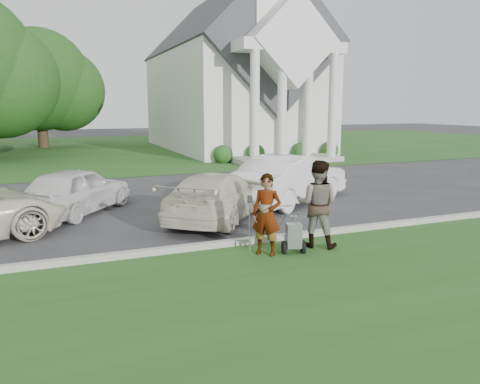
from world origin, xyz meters
TOP-DOWN VIEW (x-y plane):
  - ground at (0.00, 0.00)m, footprint 120.00×120.00m
  - grass_strip at (0.00, -3.00)m, footprint 80.00×7.00m
  - church_lawn at (0.00, 27.00)m, footprint 80.00×30.00m
  - curb at (0.00, 0.55)m, footprint 80.00×0.18m
  - church at (9.00, 23.11)m, footprint 9.19×19.00m
  - tree_back at (-4.01, 29.99)m, footprint 9.61×7.60m
  - striping_cart at (1.27, -0.46)m, footprint 0.63×1.03m
  - person_left at (0.68, -0.32)m, footprint 0.75×0.74m
  - person_right at (1.98, -0.20)m, footprint 1.21×1.18m
  - parking_meter_near at (0.43, -0.01)m, footprint 0.09×0.08m
  - car_b at (-2.86, 5.35)m, footprint 3.81×4.27m
  - car_c at (0.78, 3.12)m, footprint 4.38×4.73m
  - car_d at (3.78, 4.38)m, footprint 5.01×3.92m

SIDE VIEW (x-z plane):
  - ground at x=0.00m, z-range 0.00..0.00m
  - grass_strip at x=0.00m, z-range 0.00..0.01m
  - church_lawn at x=0.00m, z-range 0.00..0.01m
  - curb at x=0.00m, z-range 0.00..0.15m
  - striping_cart at x=1.27m, z-range -0.06..0.84m
  - car_c at x=0.78m, z-range 0.00..1.33m
  - car_b at x=-2.86m, z-range 0.00..1.40m
  - car_d at x=3.78m, z-range 0.00..1.59m
  - parking_meter_near at x=0.43m, z-range 0.17..1.45m
  - person_left at x=0.68m, z-range 0.00..1.75m
  - person_right at x=1.98m, z-range 0.00..1.96m
  - tree_back at x=-4.01m, z-range 0.28..9.17m
  - church at x=9.00m, z-range -6.11..17.99m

